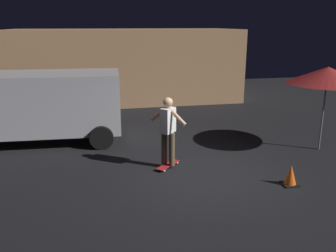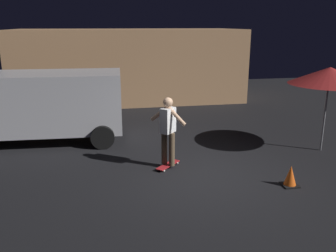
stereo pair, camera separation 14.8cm
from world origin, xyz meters
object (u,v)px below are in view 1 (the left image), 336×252
skateboard_ridden (168,165)px  skater (168,127)px  patio_umbrella (327,75)px  traffic_cone (291,176)px  parked_van (40,103)px

skateboard_ridden → skater: 0.98m
patio_umbrella → skater: patio_umbrella is taller
skater → traffic_cone: size_ratio=3.63×
patio_umbrella → traffic_cone: 3.35m
skater → parked_van: bearing=139.5°
patio_umbrella → skater: 4.54m
skateboard_ridden → skater: (0.00, -0.00, 0.98)m
parked_van → traffic_cone: bearing=-37.2°
traffic_cone → skateboard_ridden: bearing=147.6°
skateboard_ridden → parked_van: bearing=139.5°
skater → traffic_cone: (2.40, -1.52, -0.83)m
skater → traffic_cone: skater is taller
parked_van → traffic_cone: 7.16m
parked_van → skater: size_ratio=2.81×
traffic_cone → patio_umbrella: bearing=44.1°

